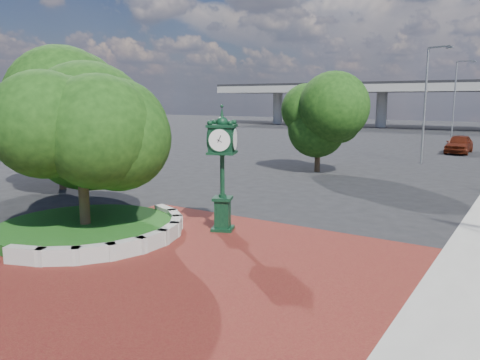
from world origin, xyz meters
The scene contains 12 objects.
ground centered at (0.00, 0.00, 0.00)m, with size 200.00×200.00×0.00m, color black.
plaza centered at (0.00, -1.00, 0.02)m, with size 12.00×12.00×0.04m, color maroon.
planter_wall centered at (-2.71, 0.00, 0.27)m, with size 2.96×6.77×0.54m.
grass_bed centered at (-5.00, 0.00, 0.20)m, with size 6.10×6.10×0.40m, color #1B4513.
overpass centered at (-0.22, 70.00, 6.54)m, with size 90.00×12.00×7.50m.
tree_planter centered at (-5.00, 0.00, 3.72)m, with size 5.20×5.20×6.33m.
tree_northwest centered at (-13.00, 5.00, 4.12)m, with size 5.60×5.60×6.93m.
tree_street centered at (-4.00, 18.00, 3.24)m, with size 4.40×4.40×5.45m.
post_clock centered at (-1.16, 3.00, 2.47)m, with size 1.17×1.17×4.49m.
parked_car centered at (2.22, 34.81, 0.82)m, with size 1.93×4.81×1.64m, color #51190B.
street_lamp_near centered at (1.11, 25.86, 4.94)m, with size 1.83×0.78×8.43m.
street_lamp_far centered at (0.43, 43.63, 5.07)m, with size 1.93×0.55×8.65m.
Camera 1 is at (8.32, -10.52, 4.75)m, focal length 35.00 mm.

